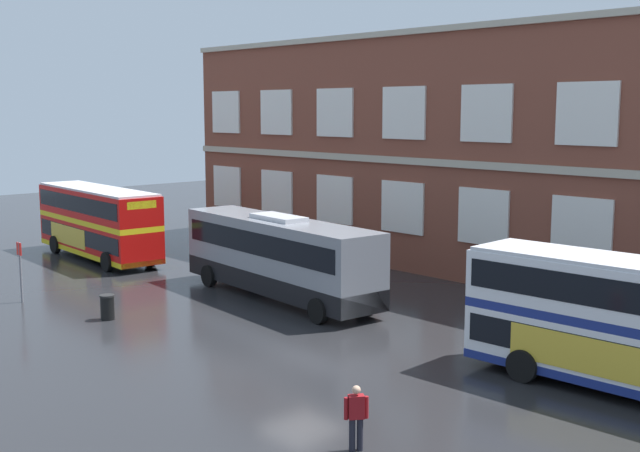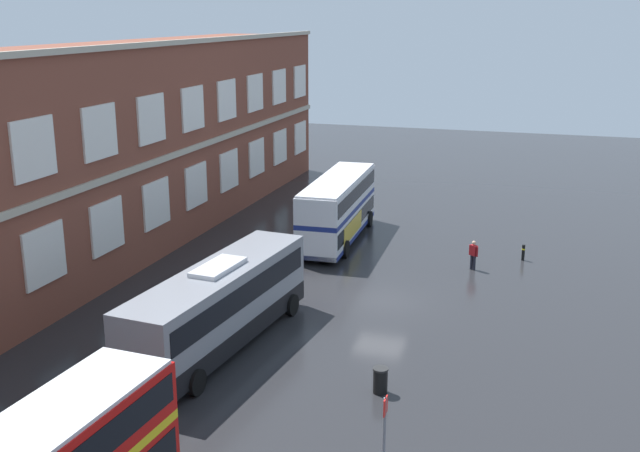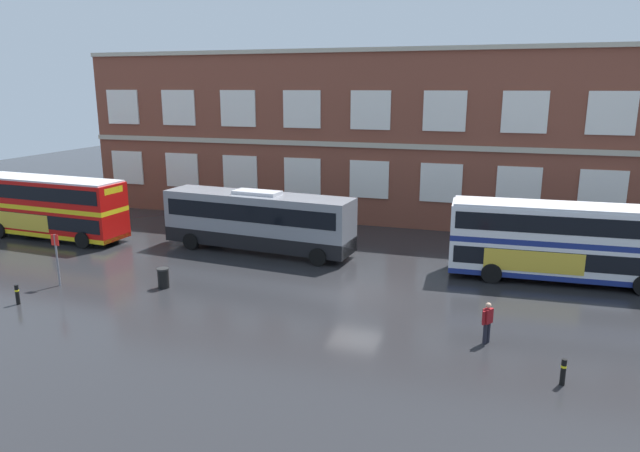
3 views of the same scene
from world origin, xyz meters
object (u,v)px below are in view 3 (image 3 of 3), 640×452
Objects in this scene: double_decker_near at (49,206)px; waiting_passenger at (487,321)px; bus_stand_flag at (57,255)px; double_decker_middle at (560,241)px; safety_bollard_east at (17,294)px; touring_coach at (258,221)px; station_litter_bin at (163,278)px; safety_bollard_west at (563,372)px.

double_decker_near is 29.59m from waiting_passenger.
double_decker_middle is at bearing 19.52° from bus_stand_flag.
bus_stand_flag is (-21.07, 0.32, 0.70)m from waiting_passenger.
safety_bollard_east is (-24.26, -11.33, -1.66)m from double_decker_middle.
double_decker_near is 0.91× the size of touring_coach.
double_decker_middle reaches higher than station_litter_bin.
waiting_passenger is 15.90m from station_litter_bin.
double_decker_middle is at bearing 70.15° from waiting_passenger.
bus_stand_flag reaches higher than safety_bollard_east.
double_decker_near reaches higher than safety_bollard_east.
double_decker_middle is 26.83m from safety_bollard_east.
station_litter_bin is 6.62m from safety_bollard_east.
bus_stand_flag is at bearing 90.65° from safety_bollard_east.
safety_bollard_west is (2.60, -2.63, -0.44)m from waiting_passenger.
touring_coach reaches higher than bus_stand_flag.
double_decker_near is 1.00× the size of double_decker_middle.
touring_coach is 20.36m from safety_bollard_west.
bus_stand_flag reaches higher than station_litter_bin.
touring_coach is 13.70m from safety_bollard_east.
safety_bollard_east is at bearing -121.58° from touring_coach.
double_decker_near is 11.72× the size of safety_bollard_east.
bus_stand_flag is at bearing -165.67° from station_litter_bin.
double_decker_near is 31.71m from double_decker_middle.
double_decker_near reaches higher than bus_stand_flag.
double_decker_middle is at bearing -0.93° from touring_coach.
double_decker_near is at bearing 153.52° from station_litter_bin.
bus_stand_flag is 23.88m from safety_bollard_west.
bus_stand_flag is at bearing 179.13° from waiting_passenger.
touring_coach is at bearing 75.83° from station_litter_bin.
station_litter_bin is (12.67, -6.31, -1.63)m from double_decker_near.
touring_coach reaches higher than station_litter_bin.
safety_bollard_west and safety_bollard_east have the same top height.
safety_bollard_west is at bearing -93.10° from double_decker_middle.
safety_bollard_east is (-7.14, -11.61, -1.42)m from touring_coach.
double_decker_middle reaches higher than waiting_passenger.
double_decker_near is at bearing 161.16° from safety_bollard_west.
double_decker_middle is 11.69× the size of safety_bollard_east.
safety_bollard_west is (-0.63, -11.56, -1.66)m from double_decker_middle.
safety_bollard_west is 1.00× the size of safety_bollard_east.
touring_coach is at bearing 4.85° from double_decker_near.
safety_bollard_west is (31.07, -10.60, -1.66)m from double_decker_near.
double_decker_near is 11.72× the size of safety_bollard_west.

